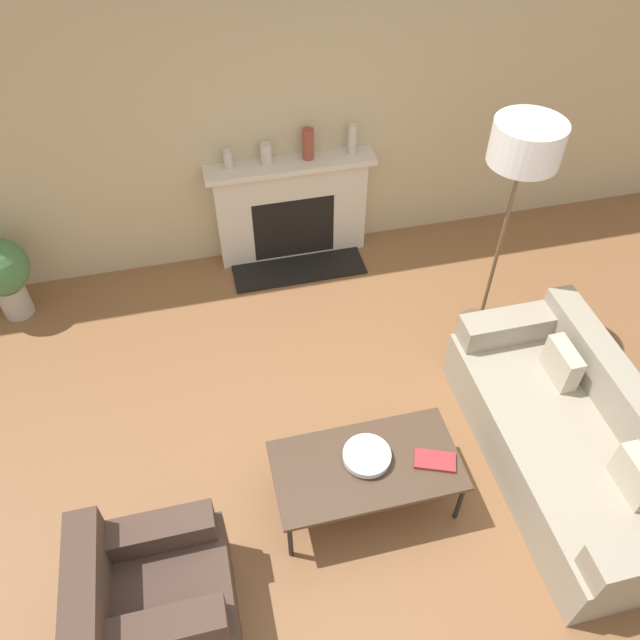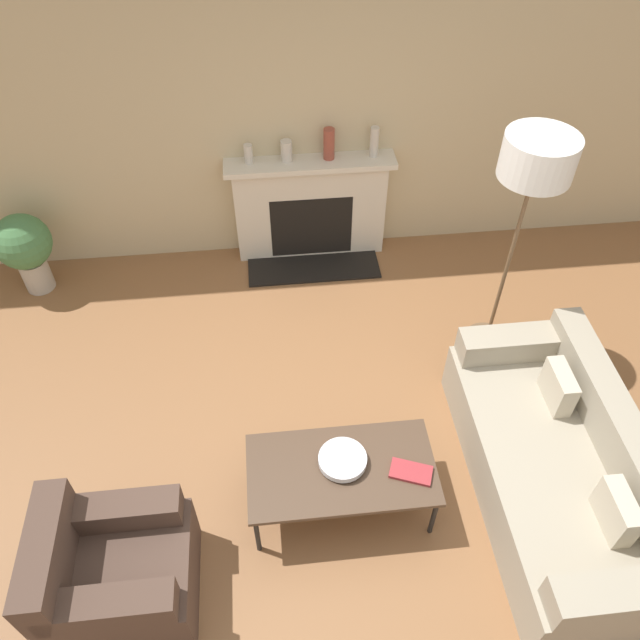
% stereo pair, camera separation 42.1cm
% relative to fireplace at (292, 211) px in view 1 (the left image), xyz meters
% --- Properties ---
extents(ground_plane, '(18.00, 18.00, 0.00)m').
position_rel_fireplace_xyz_m(ground_plane, '(0.08, -2.53, -0.49)').
color(ground_plane, brown).
extents(wall_back, '(18.00, 0.06, 2.90)m').
position_rel_fireplace_xyz_m(wall_back, '(0.08, 0.15, 0.96)').
color(wall_back, '#C6B289').
rests_on(wall_back, ground_plane).
extents(fireplace, '(1.49, 0.59, 1.01)m').
position_rel_fireplace_xyz_m(fireplace, '(0.00, 0.00, 0.00)').
color(fireplace, beige).
rests_on(fireplace, ground_plane).
extents(couch, '(0.92, 2.02, 0.75)m').
position_rel_fireplace_xyz_m(couch, '(1.38, -2.74, -0.20)').
color(couch, '#9E937F').
rests_on(couch, ground_plane).
extents(armchair_near, '(0.82, 0.72, 0.80)m').
position_rel_fireplace_xyz_m(armchair_near, '(-1.44, -3.14, -0.18)').
color(armchair_near, '#4C382D').
rests_on(armchair_near, ground_plane).
extents(coffee_table, '(1.20, 0.63, 0.43)m').
position_rel_fireplace_xyz_m(coffee_table, '(-0.06, -2.67, -0.09)').
color(coffee_table, '#4C3828').
rests_on(coffee_table, ground_plane).
extents(bowl, '(0.31, 0.31, 0.06)m').
position_rel_fireplace_xyz_m(bowl, '(-0.05, -2.63, -0.03)').
color(bowl, silver).
rests_on(bowl, coffee_table).
extents(book, '(0.30, 0.23, 0.02)m').
position_rel_fireplace_xyz_m(book, '(0.37, -2.75, -0.05)').
color(book, '#9E2D33').
rests_on(book, coffee_table).
extents(floor_lamp, '(0.49, 0.49, 1.91)m').
position_rel_fireplace_xyz_m(floor_lamp, '(1.36, -1.33, 1.16)').
color(floor_lamp, brown).
rests_on(floor_lamp, ground_plane).
extents(mantel_vase_left, '(0.07, 0.07, 0.17)m').
position_rel_fireplace_xyz_m(mantel_vase_left, '(-0.52, 0.02, 0.60)').
color(mantel_vase_left, beige).
rests_on(mantel_vase_left, fireplace).
extents(mantel_vase_center_left, '(0.10, 0.10, 0.19)m').
position_rel_fireplace_xyz_m(mantel_vase_center_left, '(-0.20, 0.02, 0.61)').
color(mantel_vase_center_left, beige).
rests_on(mantel_vase_center_left, fireplace).
extents(mantel_vase_center_right, '(0.10, 0.10, 0.28)m').
position_rel_fireplace_xyz_m(mantel_vase_center_right, '(0.17, 0.02, 0.66)').
color(mantel_vase_center_right, brown).
rests_on(mantel_vase_center_right, fireplace).
extents(mantel_vase_right, '(0.08, 0.08, 0.27)m').
position_rel_fireplace_xyz_m(mantel_vase_right, '(0.56, 0.02, 0.65)').
color(mantel_vase_right, beige).
rests_on(mantel_vase_right, fireplace).
extents(potted_plant, '(0.49, 0.49, 0.77)m').
position_rel_fireplace_xyz_m(potted_plant, '(-2.52, -0.25, -0.02)').
color(potted_plant, '#B2A899').
rests_on(potted_plant, ground_plane).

